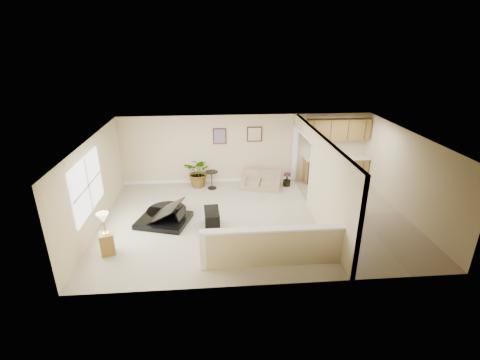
{
  "coord_description": "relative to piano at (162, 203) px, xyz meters",
  "views": [
    {
      "loc": [
        -1.2,
        -9.07,
        4.97
      ],
      "look_at": [
        -0.43,
        0.4,
        1.1
      ],
      "focal_mm": 26.0,
      "sensor_mm": 36.0,
      "label": 1
    }
  ],
  "objects": [
    {
      "name": "right_wall",
      "position": [
        7.22,
        -0.12,
        0.69
      ],
      "size": [
        0.04,
        6.0,
        2.5
      ],
      "primitive_type": "cube",
      "color": "beige",
      "rests_on": "floor"
    },
    {
      "name": "wall_mirror",
      "position": [
        3.02,
        2.85,
        1.24
      ],
      "size": [
        0.55,
        0.04,
        0.55
      ],
      "color": "#3D2116",
      "rests_on": "back_wall"
    },
    {
      "name": "small_plant",
      "position": [
        4.16,
        2.27,
        -0.34
      ],
      "size": [
        0.36,
        0.36,
        0.52
      ],
      "color": "black",
      "rests_on": "floor"
    },
    {
      "name": "piano_bench",
      "position": [
        1.43,
        -0.54,
        -0.29
      ],
      "size": [
        0.45,
        0.82,
        0.53
      ],
      "primitive_type": "cube",
      "rotation": [
        0.0,
        0.0,
        0.05
      ],
      "color": "black",
      "rests_on": "floor"
    },
    {
      "name": "kitchen_cabinets",
      "position": [
        5.92,
        2.61,
        0.31
      ],
      "size": [
        2.36,
        0.65,
        2.33
      ],
      "color": "olive",
      "rests_on": "floor"
    },
    {
      "name": "palm_plant",
      "position": [
        1.01,
        2.48,
        -0.02
      ],
      "size": [
        1.25,
        1.18,
        1.1
      ],
      "color": "black",
      "rests_on": "floor"
    },
    {
      "name": "pony_half_wall",
      "position": [
        2.8,
        -2.42,
        -0.04
      ],
      "size": [
        3.42,
        0.22,
        1.0
      ],
      "color": "beige",
      "rests_on": "floor"
    },
    {
      "name": "lamp_stand",
      "position": [
        -1.15,
        -1.61,
        -0.08
      ],
      "size": [
        0.41,
        0.41,
        1.12
      ],
      "color": "olive",
      "rests_on": "floor"
    },
    {
      "name": "interior_partition",
      "position": [
        4.52,
        0.13,
        0.66
      ],
      "size": [
        0.18,
        5.99,
        2.5
      ],
      "color": "beige",
      "rests_on": "floor"
    },
    {
      "name": "loveseat",
      "position": [
        3.19,
        2.2,
        -0.26
      ],
      "size": [
        1.56,
        1.11,
        0.78
      ],
      "rotation": [
        0.0,
        0.0,
        -0.26
      ],
      "color": "tan",
      "rests_on": "floor"
    },
    {
      "name": "left_window",
      "position": [
        -1.76,
        -0.62,
        0.89
      ],
      "size": [
        0.05,
        2.15,
        1.45
      ],
      "primitive_type": "cube",
      "color": "white",
      "rests_on": "left_wall"
    },
    {
      "name": "ceiling",
      "position": [
        2.72,
        -0.12,
        1.94
      ],
      "size": [
        9.0,
        6.0,
        0.04
      ],
      "primitive_type": "cube",
      "color": "silver",
      "rests_on": "back_wall"
    },
    {
      "name": "piano",
      "position": [
        0.0,
        0.0,
        0.0
      ],
      "size": [
        1.92,
        1.91,
        1.33
      ],
      "rotation": [
        0.0,
        0.0,
        -0.29
      ],
      "color": "black",
      "rests_on": "floor"
    },
    {
      "name": "floor",
      "position": [
        2.72,
        -0.12,
        -0.56
      ],
      "size": [
        9.0,
        9.0,
        0.0
      ],
      "primitive_type": "plane",
      "color": "#B4A48C",
      "rests_on": "ground"
    },
    {
      "name": "left_wall",
      "position": [
        -1.78,
        -0.12,
        0.69
      ],
      "size": [
        0.04,
        6.0,
        2.5
      ],
      "primitive_type": "cube",
      "color": "beige",
      "rests_on": "floor"
    },
    {
      "name": "back_wall",
      "position": [
        2.72,
        2.88,
        0.69
      ],
      "size": [
        9.0,
        0.04,
        2.5
      ],
      "primitive_type": "cube",
      "color": "beige",
      "rests_on": "floor"
    },
    {
      "name": "front_wall",
      "position": [
        2.72,
        -3.12,
        0.69
      ],
      "size": [
        9.0,
        0.04,
        2.5
      ],
      "primitive_type": "cube",
      "color": "beige",
      "rests_on": "floor"
    },
    {
      "name": "kitchen_vinyl",
      "position": [
        5.87,
        -0.12,
        -0.55
      ],
      "size": [
        2.7,
        6.0,
        0.01
      ],
      "primitive_type": "cube",
      "color": "#9A8A68",
      "rests_on": "floor"
    },
    {
      "name": "accent_table",
      "position": [
        1.45,
        2.25,
        -0.14
      ],
      "size": [
        0.44,
        0.44,
        0.64
      ],
      "color": "black",
      "rests_on": "floor"
    },
    {
      "name": "wall_art_left",
      "position": [
        1.77,
        2.85,
        1.19
      ],
      "size": [
        0.48,
        0.04,
        0.58
      ],
      "color": "#3D2116",
      "rests_on": "back_wall"
    }
  ]
}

